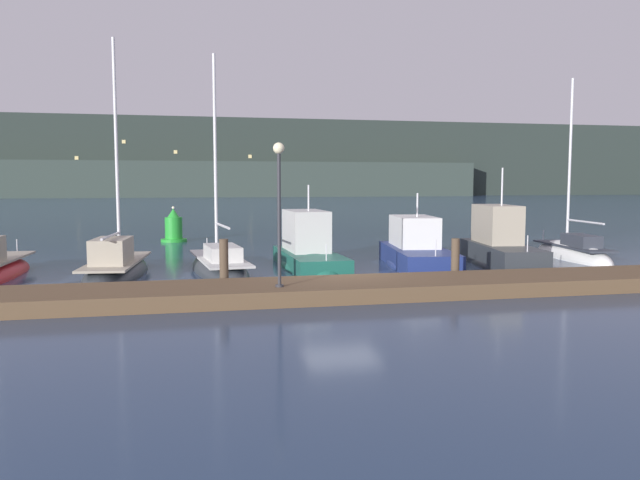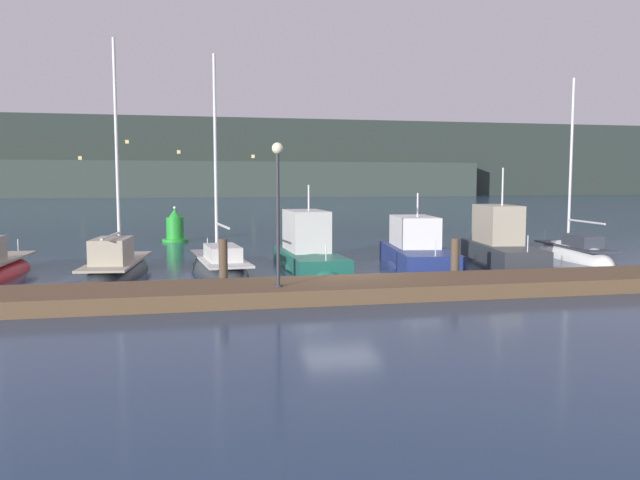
{
  "view_description": "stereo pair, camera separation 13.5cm",
  "coord_description": "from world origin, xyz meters",
  "px_view_note": "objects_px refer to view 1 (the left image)",
  "views": [
    {
      "loc": [
        -5.04,
        -19.92,
        3.41
      ],
      "look_at": [
        0.0,
        3.37,
        1.2
      ],
      "focal_mm": 35.0,
      "sensor_mm": 36.0,
      "label": 1
    },
    {
      "loc": [
        -4.91,
        -19.94,
        3.41
      ],
      "look_at": [
        0.0,
        3.37,
        1.2
      ],
      "focal_mm": 35.0,
      "sensor_mm": 36.0,
      "label": 2
    }
  ],
  "objects_px": {
    "sailboat_berth_3": "(219,269)",
    "motorboat_berth_4": "(309,258)",
    "channel_buoy": "(174,228)",
    "motorboat_berth_6": "(500,254)",
    "sailboat_berth_2": "(117,271)",
    "sailboat_berth_7": "(572,256)",
    "motorboat_berth_5": "(417,257)",
    "dock_lamppost": "(279,191)"
  },
  "relations": [
    {
      "from": "motorboat_berth_5",
      "to": "channel_buoy",
      "type": "height_order",
      "value": "motorboat_berth_5"
    },
    {
      "from": "motorboat_berth_4",
      "to": "sailboat_berth_3",
      "type": "bearing_deg",
      "value": -173.06
    },
    {
      "from": "sailboat_berth_2",
      "to": "dock_lamppost",
      "type": "relative_size",
      "value": 2.29
    },
    {
      "from": "dock_lamppost",
      "to": "motorboat_berth_5",
      "type": "bearing_deg",
      "value": 44.14
    },
    {
      "from": "motorboat_berth_4",
      "to": "channel_buoy",
      "type": "bearing_deg",
      "value": 113.93
    },
    {
      "from": "motorboat_berth_4",
      "to": "sailboat_berth_7",
      "type": "height_order",
      "value": "sailboat_berth_7"
    },
    {
      "from": "motorboat_berth_6",
      "to": "motorboat_berth_5",
      "type": "bearing_deg",
      "value": 170.32
    },
    {
      "from": "motorboat_berth_5",
      "to": "sailboat_berth_7",
      "type": "height_order",
      "value": "sailboat_berth_7"
    },
    {
      "from": "motorboat_berth_5",
      "to": "motorboat_berth_4",
      "type": "bearing_deg",
      "value": 171.84
    },
    {
      "from": "motorboat_berth_4",
      "to": "dock_lamppost",
      "type": "bearing_deg",
      "value": -107.61
    },
    {
      "from": "sailboat_berth_2",
      "to": "sailboat_berth_7",
      "type": "distance_m",
      "value": 19.46
    },
    {
      "from": "dock_lamppost",
      "to": "motorboat_berth_6",
      "type": "bearing_deg",
      "value": 30.2
    },
    {
      "from": "sailboat_berth_2",
      "to": "dock_lamppost",
      "type": "distance_m",
      "value": 8.7
    },
    {
      "from": "motorboat_berth_6",
      "to": "channel_buoy",
      "type": "relative_size",
      "value": 3.26
    },
    {
      "from": "channel_buoy",
      "to": "dock_lamppost",
      "type": "relative_size",
      "value": 0.5
    },
    {
      "from": "sailboat_berth_7",
      "to": "channel_buoy",
      "type": "xyz_separation_m",
      "value": [
        -17.59,
        12.04,
        0.66
      ]
    },
    {
      "from": "channel_buoy",
      "to": "dock_lamppost",
      "type": "distance_m",
      "value": 19.79
    },
    {
      "from": "dock_lamppost",
      "to": "sailboat_berth_3",
      "type": "bearing_deg",
      "value": 101.53
    },
    {
      "from": "sailboat_berth_2",
      "to": "sailboat_berth_3",
      "type": "bearing_deg",
      "value": 3.13
    },
    {
      "from": "motorboat_berth_5",
      "to": "motorboat_berth_6",
      "type": "relative_size",
      "value": 1.07
    },
    {
      "from": "dock_lamppost",
      "to": "motorboat_berth_4",
      "type": "bearing_deg",
      "value": 72.39
    },
    {
      "from": "sailboat_berth_3",
      "to": "dock_lamppost",
      "type": "distance_m",
      "value": 7.38
    },
    {
      "from": "sailboat_berth_3",
      "to": "motorboat_berth_5",
      "type": "relative_size",
      "value": 1.27
    },
    {
      "from": "sailboat_berth_2",
      "to": "sailboat_berth_3",
      "type": "distance_m",
      "value": 3.76
    },
    {
      "from": "sailboat_berth_2",
      "to": "dock_lamppost",
      "type": "height_order",
      "value": "sailboat_berth_2"
    },
    {
      "from": "motorboat_berth_4",
      "to": "channel_buoy",
      "type": "relative_size",
      "value": 3.26
    },
    {
      "from": "sailboat_berth_2",
      "to": "channel_buoy",
      "type": "relative_size",
      "value": 4.59
    },
    {
      "from": "motorboat_berth_6",
      "to": "dock_lamppost",
      "type": "height_order",
      "value": "dock_lamppost"
    },
    {
      "from": "channel_buoy",
      "to": "motorboat_berth_6",
      "type": "bearing_deg",
      "value": -45.69
    },
    {
      "from": "motorboat_berth_6",
      "to": "sailboat_berth_7",
      "type": "relative_size",
      "value": 0.75
    },
    {
      "from": "sailboat_berth_3",
      "to": "motorboat_berth_5",
      "type": "height_order",
      "value": "sailboat_berth_3"
    },
    {
      "from": "sailboat_berth_3",
      "to": "motorboat_berth_5",
      "type": "bearing_deg",
      "value": -1.38
    },
    {
      "from": "sailboat_berth_3",
      "to": "motorboat_berth_4",
      "type": "relative_size",
      "value": 1.35
    },
    {
      "from": "motorboat_berth_5",
      "to": "sailboat_berth_7",
      "type": "bearing_deg",
      "value": 6.92
    },
    {
      "from": "channel_buoy",
      "to": "dock_lamppost",
      "type": "height_order",
      "value": "dock_lamppost"
    },
    {
      "from": "motorboat_berth_5",
      "to": "channel_buoy",
      "type": "distance_m",
      "value": 16.29
    },
    {
      "from": "sailboat_berth_2",
      "to": "sailboat_berth_7",
      "type": "relative_size",
      "value": 1.06
    },
    {
      "from": "sailboat_berth_2",
      "to": "sailboat_berth_7",
      "type": "xyz_separation_m",
      "value": [
        19.43,
        0.96,
        -0.06
      ]
    },
    {
      "from": "sailboat_berth_3",
      "to": "channel_buoy",
      "type": "height_order",
      "value": "sailboat_berth_3"
    },
    {
      "from": "sailboat_berth_3",
      "to": "motorboat_berth_6",
      "type": "xyz_separation_m",
      "value": [
        11.32,
        -0.77,
        0.38
      ]
    },
    {
      "from": "motorboat_berth_4",
      "to": "motorboat_berth_5",
      "type": "distance_m",
      "value": 4.4
    },
    {
      "from": "sailboat_berth_3",
      "to": "motorboat_berth_4",
      "type": "bearing_deg",
      "value": 6.94
    }
  ]
}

